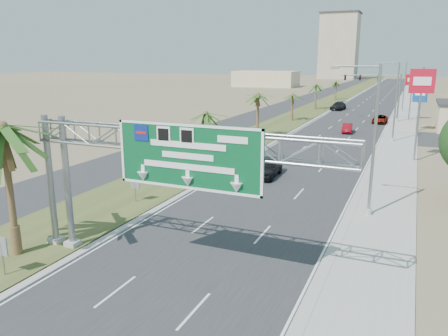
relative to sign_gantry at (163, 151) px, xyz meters
name	(u,v)px	position (x,y,z in m)	size (l,w,h in m)	color
road	(373,101)	(1.06, 100.07, -6.05)	(12.00, 300.00, 0.02)	#28282B
sidewalk_right	(409,103)	(9.56, 100.07, -6.01)	(4.00, 300.00, 0.10)	#9E9B93
median_grass	(333,100)	(-8.94, 100.07, -6.00)	(7.00, 300.00, 0.12)	#3D4C21
opposing_road	(307,99)	(-15.94, 100.07, -6.05)	(8.00, 300.00, 0.02)	#28282B
sign_gantry	(163,151)	(0.00, 0.00, 0.00)	(16.75, 1.24, 7.50)	gray
palm_near	(2,128)	(-8.14, -1.93, 0.87)	(5.70, 5.70, 8.35)	brown
palm_row_b	(206,115)	(-8.44, 22.07, -1.16)	(3.99, 3.99, 5.95)	brown
palm_row_c	(258,95)	(-8.44, 38.07, -0.39)	(3.99, 3.99, 6.75)	brown
palm_row_d	(293,95)	(-8.44, 56.07, -1.64)	(3.99, 3.99, 5.45)	brown
palm_row_e	(316,85)	(-8.44, 75.07, -0.97)	(3.99, 3.99, 6.15)	brown
palm_row_f	(336,82)	(-8.44, 100.07, -1.35)	(3.99, 3.99, 5.75)	brown
streetlight_near	(371,147)	(8.36, 12.07, -1.36)	(3.27, 0.44, 10.00)	gray
streetlight_mid	(394,105)	(8.36, 42.07, -1.36)	(3.27, 0.44, 10.00)	gray
streetlight_far	(403,88)	(8.36, 78.07, -1.36)	(3.27, 0.44, 10.00)	gray
signal_mast	(387,93)	(6.23, 62.05, -1.21)	(10.28, 0.71, 8.00)	gray
median_signback_a	(2,249)	(-6.74, -3.93, -4.61)	(0.75, 0.08, 2.08)	gray
median_signback_b	(135,184)	(-7.44, 8.07, -4.61)	(0.75, 0.08, 2.08)	gray
tower_distant	(339,47)	(-30.94, 240.07, 11.44)	(20.00, 16.00, 35.00)	tan
building_distant_left	(266,79)	(-43.94, 150.07, -3.06)	(24.00, 14.00, 6.00)	#C9B587
car_left_lane	(267,167)	(-0.94, 19.11, -5.20)	(2.03, 5.04, 1.72)	black
car_mid_lane	(347,128)	(2.15, 47.13, -5.40)	(1.40, 4.01, 1.32)	maroon
car_right_lane	(380,119)	(5.72, 59.20, -5.39)	(2.21, 4.80, 1.33)	gray
car_far	(338,106)	(-3.91, 76.69, -5.24)	(2.28, 5.62, 1.63)	black
pole_sign_red_near	(422,87)	(11.23, 31.07, 1.54)	(2.42, 0.70, 9.60)	gray
pole_sign_blue	(420,94)	(11.36, 52.68, -0.58)	(2.00, 0.88, 7.46)	gray
pole_sign_red_far	(412,84)	(10.06, 64.31, 0.31)	(2.21, 0.44, 8.07)	gray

